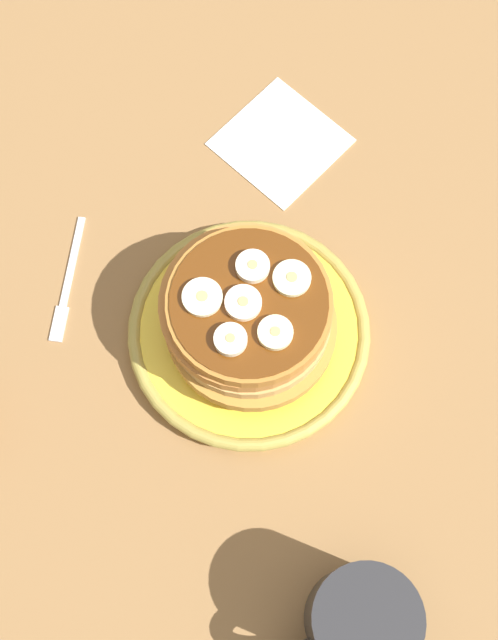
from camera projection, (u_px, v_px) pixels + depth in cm
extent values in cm
cube|color=olive|center=(249.00, 341.00, 83.48)|extent=(140.00, 140.00, 3.00)
cylinder|color=yellow|center=(249.00, 333.00, 81.22)|extent=(22.05, 22.05, 1.78)
torus|color=#A49342|center=(249.00, 331.00, 80.63)|extent=(22.63, 22.63, 1.25)
cylinder|color=#BD773F|center=(245.00, 324.00, 79.78)|extent=(15.11, 15.11, 1.53)
cylinder|color=#B27F35|center=(251.00, 328.00, 78.04)|extent=(15.33, 15.33, 1.53)
cylinder|color=tan|center=(249.00, 321.00, 76.61)|extent=(14.65, 14.65, 1.53)
cylinder|color=#B77739|center=(244.00, 307.00, 75.43)|extent=(15.23, 15.23, 1.53)
cylinder|color=#AF712E|center=(255.00, 305.00, 73.84)|extent=(14.26, 14.26, 1.53)
cylinder|color=#592B0A|center=(249.00, 301.00, 73.05)|extent=(13.54, 13.54, 0.16)
cylinder|color=#FCE1C0|center=(245.00, 306.00, 72.57)|extent=(3.14, 3.14, 0.81)
cylinder|color=tan|center=(245.00, 304.00, 72.15)|extent=(0.88, 0.88, 0.08)
cylinder|color=#EFE1C1|center=(253.00, 267.00, 73.67)|extent=(2.94, 2.94, 0.92)
cylinder|color=tan|center=(253.00, 264.00, 73.19)|extent=(0.82, 0.82, 0.08)
cylinder|color=#F2EBBE|center=(202.00, 297.00, 72.90)|extent=(3.45, 3.45, 0.65)
cylinder|color=tan|center=(202.00, 296.00, 72.55)|extent=(0.97, 0.97, 0.08)
cylinder|color=#F8F0B6|center=(275.00, 333.00, 71.82)|extent=(2.99, 2.99, 0.77)
cylinder|color=tan|center=(275.00, 331.00, 71.42)|extent=(0.84, 0.84, 0.08)
cylinder|color=#ECE7C6|center=(231.00, 340.00, 71.53)|extent=(2.80, 2.80, 0.95)
cylinder|color=tan|center=(230.00, 338.00, 71.05)|extent=(0.79, 0.79, 0.08)
cylinder|color=#EDF1B8|center=(292.00, 278.00, 73.47)|extent=(3.29, 3.29, 0.66)
cylinder|color=tan|center=(292.00, 277.00, 73.12)|extent=(0.92, 0.92, 0.08)
cylinder|color=#262628|center=(361.00, 620.00, 69.25)|extent=(8.62, 8.62, 9.63)
cylinder|color=black|center=(367.00, 620.00, 65.61)|extent=(7.32, 7.32, 0.58)
cube|color=white|center=(281.00, 142.00, 88.72)|extent=(13.86, 13.86, 0.30)
cube|color=silver|center=(72.00, 261.00, 84.31)|extent=(6.18, 8.07, 0.50)
cube|color=silver|center=(59.00, 324.00, 82.21)|extent=(3.09, 3.57, 0.50)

